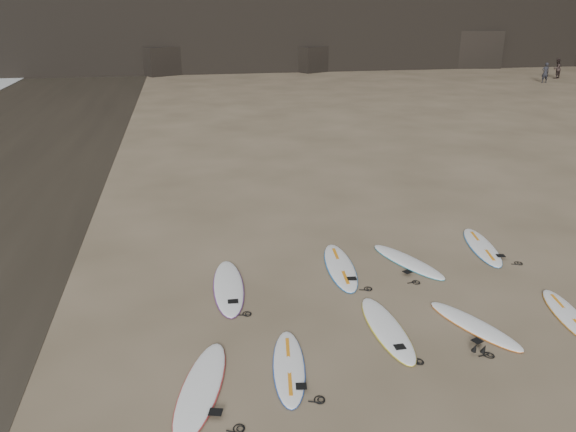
# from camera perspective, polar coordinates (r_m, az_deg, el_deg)

# --- Properties ---
(ground) EXTENTS (240.00, 240.00, 0.00)m
(ground) POSITION_cam_1_polar(r_m,az_deg,el_deg) (11.68, 11.65, -11.47)
(ground) COLOR #897559
(ground) RESTS_ON ground
(surfboard_0) EXTENTS (1.33, 2.72, 0.10)m
(surfboard_0) POSITION_cam_1_polar(r_m,az_deg,el_deg) (10.07, -8.83, -16.81)
(surfboard_0) COLOR white
(surfboard_0) RESTS_ON ground
(surfboard_1) EXTENTS (0.88, 2.35, 0.08)m
(surfboard_1) POSITION_cam_1_polar(r_m,az_deg,el_deg) (10.45, 0.09, -15.01)
(surfboard_1) COLOR white
(surfboard_1) RESTS_ON ground
(surfboard_2) EXTENTS (0.64, 2.55, 0.09)m
(surfboard_2) POSITION_cam_1_polar(r_m,az_deg,el_deg) (11.65, 10.03, -11.18)
(surfboard_2) COLOR white
(surfboard_2) RESTS_ON ground
(surfboard_3) EXTENTS (1.40, 2.29, 0.08)m
(surfboard_3) POSITION_cam_1_polar(r_m,az_deg,el_deg) (12.19, 18.41, -10.47)
(surfboard_3) COLOR white
(surfboard_3) RESTS_ON ground
(surfboard_4) EXTENTS (0.94, 2.27, 0.08)m
(surfboard_4) POSITION_cam_1_polar(r_m,az_deg,el_deg) (13.31, 26.59, -8.95)
(surfboard_4) COLOR white
(surfboard_4) RESTS_ON ground
(surfboard_5) EXTENTS (0.78, 2.79, 0.10)m
(surfboard_5) POSITION_cam_1_polar(r_m,az_deg,el_deg) (13.07, -6.07, -7.14)
(surfboard_5) COLOR white
(surfboard_5) RESTS_ON ground
(surfboard_6) EXTENTS (0.89, 2.76, 0.10)m
(surfboard_6) POSITION_cam_1_polar(r_m,az_deg,el_deg) (14.00, 5.33, -5.12)
(surfboard_6) COLOR white
(surfboard_6) RESTS_ON ground
(surfboard_7) EXTENTS (1.47, 2.47, 0.09)m
(surfboard_7) POSITION_cam_1_polar(r_m,az_deg,el_deg) (14.54, 12.07, -4.52)
(surfboard_7) COLOR white
(surfboard_7) RESTS_ON ground
(surfboard_8) EXTENTS (1.08, 2.63, 0.09)m
(surfboard_8) POSITION_cam_1_polar(r_m,az_deg,el_deg) (15.93, 19.10, -2.94)
(surfboard_8) COLOR white
(surfboard_8) RESTS_ON ground
(person_a) EXTENTS (0.63, 0.45, 1.61)m
(person_a) POSITION_cam_1_polar(r_m,az_deg,el_deg) (51.72, 24.67, 13.09)
(person_a) COLOR black
(person_a) RESTS_ON ground
(person_b) EXTENTS (1.00, 0.90, 1.68)m
(person_b) POSITION_cam_1_polar(r_m,az_deg,el_deg) (55.15, 25.64, 13.36)
(person_b) COLOR #2B211E
(person_b) RESTS_ON ground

